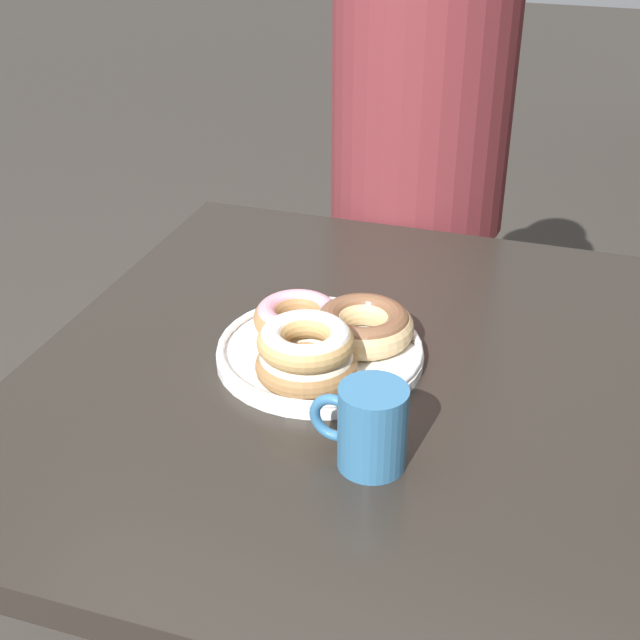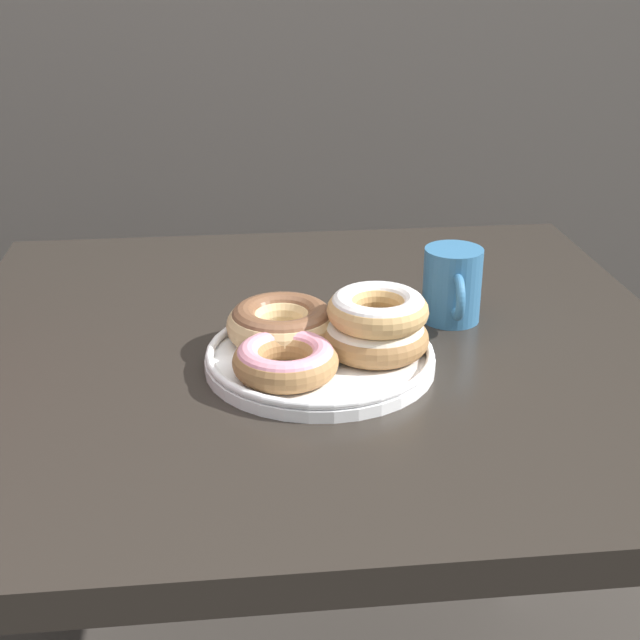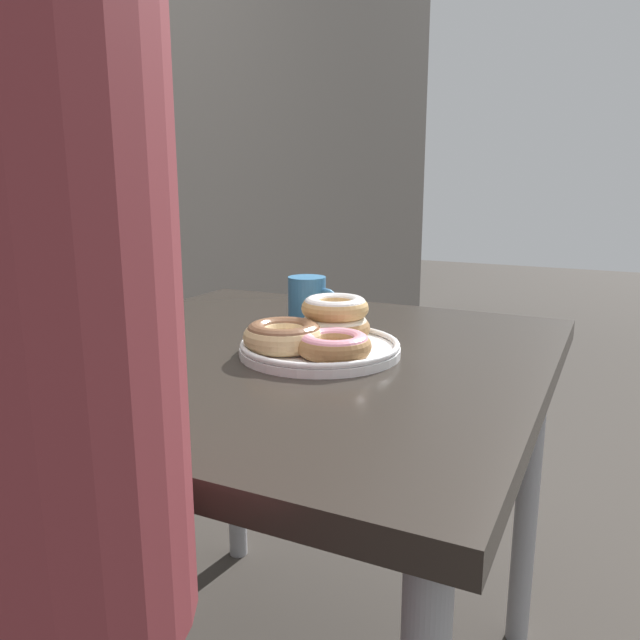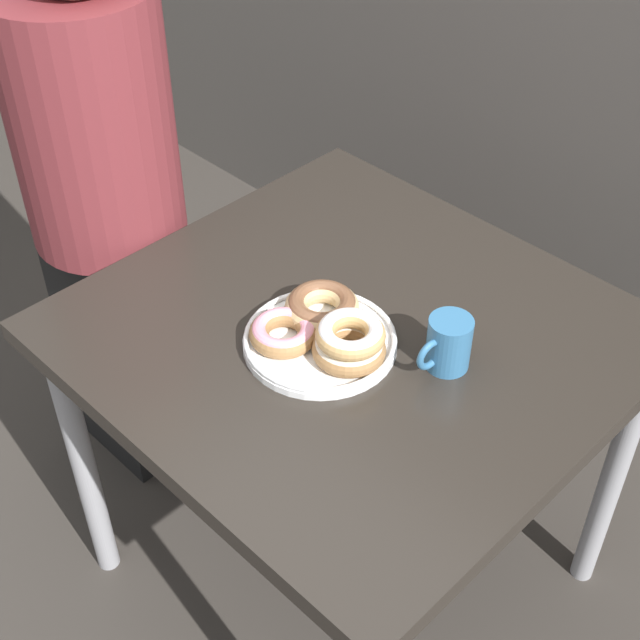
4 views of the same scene
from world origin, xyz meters
name	(u,v)px [view 1 (image 1 of 4)]	position (x,y,z in m)	size (l,w,h in m)	color
dining_table	(371,426)	(0.00, 0.14, 0.67)	(0.93, 0.89, 0.75)	#28231E
donut_plate	(322,340)	(0.00, 0.07, 0.79)	(0.29, 0.28, 0.09)	white
coffee_mug	(370,426)	(0.18, 0.19, 0.80)	(0.08, 0.11, 0.10)	teal
person_figure	(419,175)	(-0.65, 0.06, 0.78)	(0.34, 0.33, 1.44)	black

